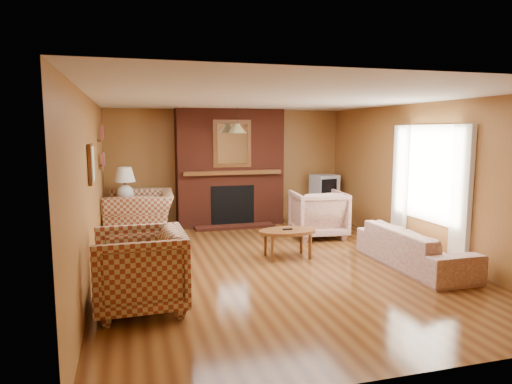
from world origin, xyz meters
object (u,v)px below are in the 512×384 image
object	(u,v)px
coffee_table	(288,233)
crt_tv	(324,185)
plaid_loveseat	(140,216)
fireplace	(230,168)
floral_sofa	(414,248)
tv_stand	(324,208)
plaid_armchair	(140,270)
side_table	(126,219)
table_lamp	(125,182)
floral_armchair	(318,214)

from	to	relation	value
coffee_table	crt_tv	xyz separation A→B (m)	(1.74, 2.53, 0.40)
plaid_loveseat	coffee_table	world-z (taller)	plaid_loveseat
fireplace	floral_sofa	bearing A→B (deg)	-62.71
floral_sofa	tv_stand	distance (m)	3.50
tv_stand	plaid_loveseat	bearing A→B (deg)	-170.04
fireplace	floral_sofa	xyz separation A→B (m)	(1.90, -3.68, -0.89)
plaid_armchair	side_table	distance (m)	3.71
fireplace	coffee_table	distance (m)	2.85
table_lamp	coffee_table	bearing A→B (deg)	-42.24
floral_armchair	side_table	xyz separation A→B (m)	(-3.42, 1.01, -0.10)
crt_tv	tv_stand	bearing A→B (deg)	90.00
side_table	crt_tv	world-z (taller)	crt_tv
floral_armchair	tv_stand	world-z (taller)	floral_armchair
coffee_table	floral_sofa	bearing A→B (deg)	-31.13
table_lamp	tv_stand	size ratio (longest dim) A/B	1.13
fireplace	plaid_armchair	xyz separation A→B (m)	(-1.95, -4.24, -0.73)
plaid_armchair	floral_sofa	bearing A→B (deg)	97.09
coffee_table	tv_stand	bearing A→B (deg)	55.46
floral_sofa	floral_armchair	bearing A→B (deg)	14.41
plaid_loveseat	tv_stand	bearing A→B (deg)	103.18
plaid_armchair	crt_tv	distance (m)	5.70
table_lamp	crt_tv	bearing A→B (deg)	4.74
side_table	plaid_loveseat	bearing A→B (deg)	-52.93
plaid_loveseat	floral_sofa	bearing A→B (deg)	56.36
crt_tv	fireplace	bearing A→B (deg)	174.70
side_table	table_lamp	distance (m)	0.68
floral_sofa	crt_tv	xyz separation A→B (m)	(0.15, 3.49, 0.50)
table_lamp	tv_stand	world-z (taller)	table_lamp
plaid_loveseat	floral_armchair	world-z (taller)	plaid_loveseat
table_lamp	floral_sofa	bearing A→B (deg)	-38.20
plaid_loveseat	floral_armchair	size ratio (longest dim) A/B	1.41
fireplace	floral_armchair	size ratio (longest dim) A/B	2.52
floral_armchair	side_table	bearing A→B (deg)	-10.59
floral_armchair	table_lamp	distance (m)	3.62
floral_armchair	coffee_table	world-z (taller)	floral_armchair
coffee_table	crt_tv	bearing A→B (deg)	55.40
coffee_table	side_table	bearing A→B (deg)	137.76
crt_tv	plaid_loveseat	bearing A→B (deg)	-170.18
plaid_loveseat	crt_tv	bearing A→B (deg)	103.10
tv_stand	crt_tv	bearing A→B (deg)	-89.94
fireplace	plaid_armchair	distance (m)	4.72
fireplace	plaid_armchair	world-z (taller)	fireplace
fireplace	coffee_table	size ratio (longest dim) A/B	2.65
plaid_loveseat	floral_armchair	bearing A→B (deg)	81.13
fireplace	tv_stand	world-z (taller)	fireplace
fireplace	crt_tv	xyz separation A→B (m)	(2.05, -0.19, -0.40)
fireplace	plaid_loveseat	size ratio (longest dim) A/B	1.80
floral_sofa	crt_tv	bearing A→B (deg)	-3.18
plaid_loveseat	tv_stand	distance (m)	3.96
table_lamp	side_table	bearing A→B (deg)	-90.00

